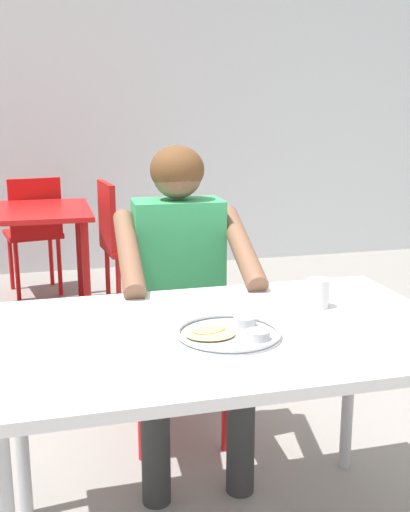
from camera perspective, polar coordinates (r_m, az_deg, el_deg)
name	(u,v)px	position (r m, az deg, el deg)	size (l,w,h in m)	color
back_wall	(97,65)	(5.31, -10.03, 17.14)	(12.00, 0.12, 3.40)	silver
table_foreground	(225,351)	(1.74, 1.88, -8.89)	(1.29, 0.82, 0.74)	silver
thali_tray	(229,332)	(1.65, 2.25, -7.12)	(0.29, 0.29, 0.03)	#B7BABF
drinking_cup	(318,292)	(1.91, 10.55, -3.34)	(0.07, 0.07, 0.09)	silver
chair_foreground	(173,319)	(2.57, -2.99, -5.88)	(0.43, 0.45, 0.82)	red
diner_foreground	(182,278)	(2.29, -2.14, -2.05)	(0.51, 0.56, 1.20)	#2F2F2F
table_background_red	(27,224)	(4.02, -16.29, 2.93)	(0.79, 0.85, 0.73)	#B71414
chair_red_right	(122,238)	(4.03, -7.73, 1.68)	(0.42, 0.46, 0.89)	#A51412
chair_red_far	(34,227)	(4.61, -15.66, 2.61)	(0.45, 0.45, 0.88)	red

